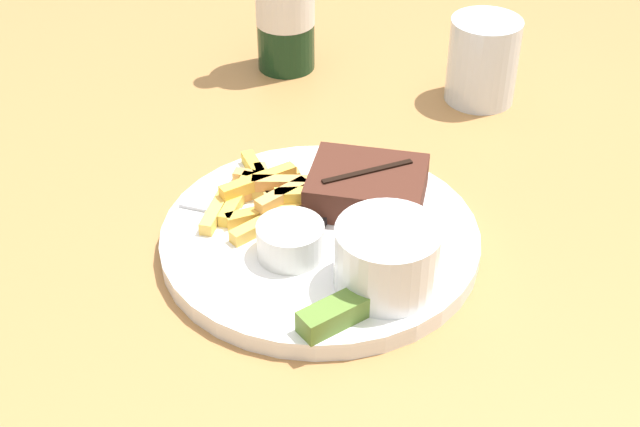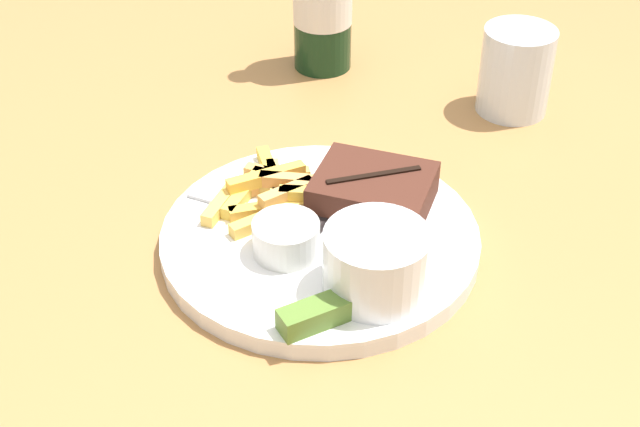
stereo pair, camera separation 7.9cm
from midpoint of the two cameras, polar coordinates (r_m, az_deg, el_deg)
The scene contains 10 objects.
dining_table at distance 0.85m, azimuth 2.66°, elevation -5.39°, with size 1.43×1.56×0.77m.
dinner_plate at distance 0.81m, azimuth 2.80°, elevation -1.75°, with size 0.29×0.29×0.02m.
steak_portion at distance 0.83m, azimuth 6.15°, elevation 1.38°, with size 0.11×0.09×0.03m.
fries_pile at distance 0.84m, azimuth -0.36°, elevation 1.45°, with size 0.12×0.14×0.02m.
coleslaw_cup at distance 0.72m, azimuth 6.75°, elevation -3.04°, with size 0.09×0.09×0.06m.
dipping_sauce_cup at distance 0.77m, azimuth 0.75°, elevation -1.58°, with size 0.06×0.06×0.03m.
pickle_spear at distance 0.70m, azimuth 3.02°, elevation -6.58°, with size 0.06×0.06×0.02m.
fork_utensil at distance 0.83m, azimuth -2.02°, elevation 0.21°, with size 0.13×0.02×0.00m.
knife_utensil at distance 0.83m, azimuth 3.56°, elevation 0.30°, with size 0.04×0.17×0.01m.
drinking_glass at distance 1.03m, azimuth 14.61°, elevation 8.77°, with size 0.08×0.08×0.10m.
Camera 2 is at (0.22, -0.60, 1.28)m, focal length 50.00 mm.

